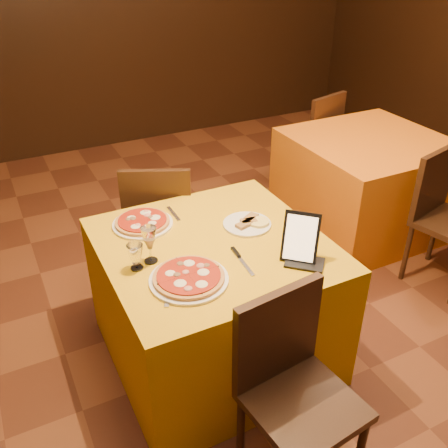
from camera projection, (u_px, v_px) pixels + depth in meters
name	position (u px, v px, depth m)	size (l,w,h in m)	color
floor	(272.00, 341.00, 2.98)	(6.00, 7.00, 0.01)	#5E2D19
wall_back	(94.00, 11.00, 4.94)	(6.00, 0.01, 2.80)	black
main_table	(214.00, 301.00, 2.70)	(1.10, 1.10, 0.75)	gold
side_table	(366.00, 184.00, 3.94)	(1.10, 1.10, 0.75)	orange
chair_main_near	(303.00, 405.00, 2.02)	(0.47, 0.47, 0.91)	black
chair_main_far	(161.00, 221.00, 3.28)	(0.41, 0.41, 0.91)	black
chair_side_far	(308.00, 141.00, 4.52)	(0.41, 0.41, 0.91)	black
pizza_near	(189.00, 278.00, 2.24)	(0.36, 0.36, 0.03)	white
pizza_far	(143.00, 223.00, 2.66)	(0.32, 0.32, 0.03)	white
cutlet_dish	(247.00, 223.00, 2.66)	(0.26, 0.26, 0.03)	white
wine_glass	(150.00, 245.00, 2.33)	(0.07, 0.07, 0.19)	#D5B579
water_glass	(136.00, 257.00, 2.29)	(0.07, 0.07, 0.13)	white
tablet	(301.00, 237.00, 2.34)	(0.17, 0.01, 0.24)	black
knife	(243.00, 262.00, 2.36)	(0.23, 0.02, 0.01)	#B2B2B9
fork_near	(169.00, 294.00, 2.16)	(0.18, 0.02, 0.01)	#B9B8C0
fork_far	(174.00, 214.00, 2.76)	(0.17, 0.02, 0.01)	#AEAEB5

